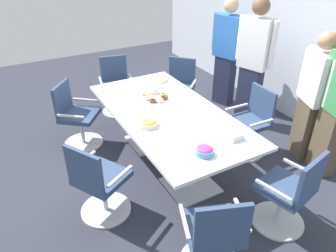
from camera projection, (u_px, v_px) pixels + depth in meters
ground_plane at (168, 162)px, 4.22m from camera, size 10.00×10.00×0.01m
back_wall at (316, 33)px, 4.50m from camera, size 8.00×0.10×2.80m
conference_table at (168, 121)px, 3.90m from camera, size 2.40×1.20×0.75m
office_chair_0 at (99, 184)px, 3.22m from camera, size 0.74×0.74×0.91m
office_chair_1 at (214, 237)px, 2.65m from camera, size 0.70×0.70×0.91m
office_chair_2 at (289, 195)px, 3.09m from camera, size 0.64×0.64×0.91m
office_chair_3 at (250, 125)px, 4.24m from camera, size 0.56×0.56×0.91m
office_chair_4 at (179, 90)px, 5.20m from camera, size 0.76×0.76×0.91m
office_chair_5 at (116, 88)px, 5.27m from camera, size 0.64×0.64×0.91m
office_chair_6 at (76, 118)px, 4.39m from camera, size 0.76×0.76×0.91m
person_standing_0 at (227, 52)px, 5.27m from camera, size 0.60×0.35×1.78m
person_standing_1 at (253, 61)px, 4.66m from camera, size 0.61×0.34×1.89m
person_standing_2 at (313, 96)px, 3.94m from camera, size 0.59×0.37×1.66m
snack_bowl_candy_mix at (205, 151)px, 3.06m from camera, size 0.18×0.18×0.09m
snack_bowl_cookies at (149, 123)px, 3.52m from camera, size 0.21×0.21×0.08m
donut_platter at (155, 97)px, 4.14m from camera, size 0.37×0.37×0.04m
plate_stack at (160, 80)px, 4.64m from camera, size 0.23×0.23×0.04m
napkin_pile at (234, 135)px, 3.31m from camera, size 0.15×0.15×0.07m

